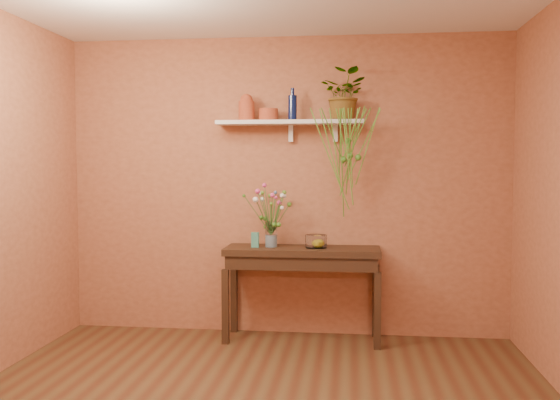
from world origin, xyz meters
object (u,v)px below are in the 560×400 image
Objects in this scene: glass_vase at (271,236)px; glass_bowl at (316,242)px; blue_bottle at (292,107)px; bouquet at (271,205)px; spider_plant at (345,95)px; sideboard at (302,261)px; terracotta_jug at (247,108)px.

glass_vase is 1.18× the size of glass_bowl.
glass_bowl is (0.22, -0.08, -1.18)m from blue_bottle.
bouquet is (-0.00, -0.02, 0.27)m from glass_vase.
spider_plant is 1.98× the size of glass_vase.
blue_bottle is 1.20m from glass_bowl.
bouquet is at bearing -154.92° from blue_bottle.
spider_plant is (0.36, 0.11, 1.46)m from sideboard.
bouquet is at bearing -170.07° from spider_plant.
blue_bottle reaches higher than terracotta_jug.
blue_bottle is (0.41, -0.01, 0.00)m from terracotta_jug.
glass_vase is 0.27m from bouquet.
spider_plant is at bearing 8.40° from glass_vase.
spider_plant is at bearing 23.06° from glass_bowl.
terracotta_jug reaches higher than bouquet.
sideboard is 1.50m from spider_plant.
terracotta_jug is 0.41m from blue_bottle.
sideboard is 5.73× the size of terracotta_jug.
terracotta_jug is 1.26× the size of glass_bowl.
sideboard is 0.56m from bouquet.
bouquet is at bearing -96.06° from glass_vase.
spider_plant is 1.17m from bouquet.
blue_bottle is 0.47m from spider_plant.
glass_vase is at bearing 83.94° from bouquet.
sideboard is 3.08× the size of spider_plant.
blue_bottle is 0.89m from bouquet.
bouquet is (0.23, -0.09, -0.86)m from terracotta_jug.
sideboard is 1.44m from terracotta_jug.
sideboard is at bearing -178.04° from glass_bowl.
sideboard is at bearing -40.36° from blue_bottle.
glass_vase reaches higher than sideboard.
sideboard is at bearing 0.87° from bouquet.
bouquet is at bearing -22.10° from terracotta_jug.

